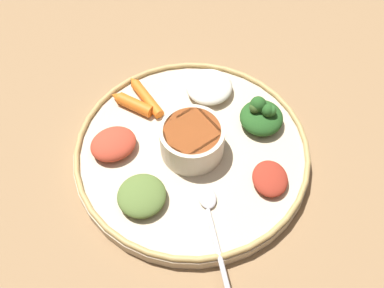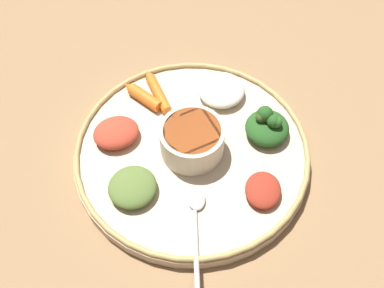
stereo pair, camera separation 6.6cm
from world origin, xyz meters
name	(u,v)px [view 1 (the left image)]	position (x,y,z in m)	size (l,w,h in m)	color
ground_plane	(192,157)	(0.00, 0.00, 0.00)	(2.40, 2.40, 0.00)	olive
platter	(192,153)	(0.00, 0.00, 0.01)	(0.34, 0.34, 0.02)	#C6B293
platter_rim	(192,149)	(0.00, 0.00, 0.02)	(0.34, 0.34, 0.01)	tan
center_bowl	(192,140)	(0.00, 0.00, 0.05)	(0.09, 0.09, 0.05)	beige
spoon	(211,221)	(-0.12, 0.00, 0.02)	(0.15, 0.03, 0.01)	silver
greens_pile	(261,116)	(0.02, -0.11, 0.04)	(0.08, 0.08, 0.05)	#23511E
carrot_near_spoon	(145,96)	(0.11, 0.05, 0.03)	(0.09, 0.04, 0.02)	orange
carrot_outer	(132,103)	(0.10, 0.07, 0.03)	(0.06, 0.06, 0.02)	orange
mound_rice_white	(209,87)	(0.10, -0.05, 0.03)	(0.07, 0.07, 0.03)	silver
mound_berbere_red	(113,144)	(0.03, 0.11, 0.03)	(0.07, 0.06, 0.03)	#B73D28
mound_collards	(142,196)	(-0.06, 0.08, 0.03)	(0.07, 0.07, 0.02)	#567033
mound_beet	(270,179)	(-0.08, -0.09, 0.03)	(0.06, 0.05, 0.02)	maroon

